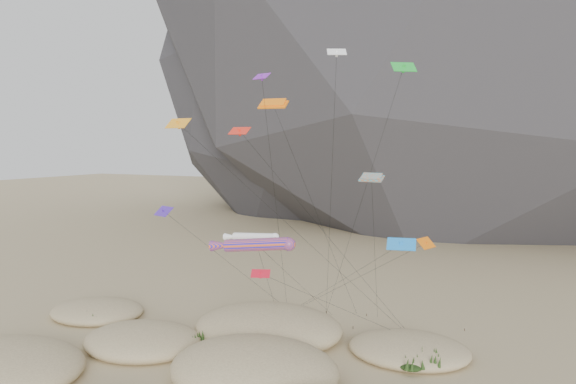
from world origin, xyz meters
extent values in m
ellipsoid|color=#2B2B30|center=(-37.00, 123.00, 44.00)|extent=(136.20, 127.83, 116.00)
ellipsoid|color=#CCB789|center=(-12.07, 6.67, 0.62)|extent=(12.05, 10.24, 2.77)
ellipsoid|color=#CCB789|center=(1.68, 4.33, 1.00)|extent=(14.72, 12.51, 4.42)
ellipsoid|color=#CCB789|center=(-2.37, 14.77, 0.88)|extent=(15.80, 13.43, 3.90)
ellipsoid|color=#CCB789|center=(12.05, 15.83, 0.52)|extent=(11.53, 9.80, 2.33)
ellipsoid|color=#CCB789|center=(-23.56, 12.49, 0.50)|extent=(11.19, 9.51, 2.22)
ellipsoid|color=black|center=(-15.13, -3.72, 0.80)|extent=(2.57, 2.20, 0.77)
ellipsoid|color=black|center=(-13.48, 6.16, 0.80)|extent=(3.24, 2.77, 0.97)
ellipsoid|color=black|center=(-7.66, 8.26, 0.70)|extent=(2.08, 1.78, 0.63)
ellipsoid|color=black|center=(1.91, 3.85, 1.10)|extent=(3.20, 2.74, 0.96)
ellipsoid|color=black|center=(4.59, 4.73, 1.00)|extent=(2.54, 2.17, 0.76)
ellipsoid|color=black|center=(-0.33, 1.95, 0.90)|extent=(2.61, 2.24, 0.78)
ellipsoid|color=black|center=(-1.77, 16.31, 1.00)|extent=(3.39, 2.90, 1.02)
ellipsoid|color=black|center=(1.46, 13.59, 0.90)|extent=(2.43, 2.08, 0.73)
ellipsoid|color=black|center=(14.32, 13.07, 0.70)|extent=(2.43, 2.08, 0.73)
ellipsoid|color=black|center=(13.21, 11.53, 0.60)|extent=(2.05, 1.76, 0.62)
ellipsoid|color=black|center=(-23.15, 13.41, 0.50)|extent=(2.33, 1.99, 0.70)
ellipsoid|color=black|center=(-21.45, 10.08, 0.40)|extent=(2.13, 1.82, 0.64)
cylinder|color=#3F2D1E|center=(-3.81, 22.58, 0.15)|extent=(0.08, 0.08, 0.30)
cylinder|color=#3F2D1E|center=(0.28, 24.48, 0.15)|extent=(0.08, 0.08, 0.30)
cylinder|color=#3F2D1E|center=(4.88, 20.66, 0.15)|extent=(0.08, 0.08, 0.30)
cylinder|color=#3F2D1E|center=(4.86, 25.52, 0.15)|extent=(0.08, 0.08, 0.30)
cylinder|color=#3F2D1E|center=(11.65, 19.82, 0.15)|extent=(0.08, 0.08, 0.30)
cylinder|color=#3F2D1E|center=(-3.60, 23.16, 0.15)|extent=(0.08, 0.08, 0.30)
cylinder|color=#3F2D1E|center=(15.85, 25.03, 0.15)|extent=(0.08, 0.08, 0.30)
cylinder|color=#3F2D1E|center=(-6.64, 24.09, 0.15)|extent=(0.08, 0.08, 0.30)
cylinder|color=orange|center=(0.85, 6.45, 11.20)|extent=(6.13, 1.41, 1.72)
sphere|color=orange|center=(3.85, 6.61, 11.44)|extent=(1.15, 1.15, 1.15)
cone|color=orange|center=(-2.44, 6.29, 10.90)|extent=(2.54, 1.12, 1.23)
cylinder|color=black|center=(0.99, 15.35, 5.60)|extent=(0.30, 17.81, 11.22)
cylinder|color=white|center=(-0.88, 9.16, 11.33)|extent=(4.74, 1.39, 1.06)
sphere|color=white|center=(1.42, 8.83, 11.52)|extent=(0.78, 0.78, 0.78)
cone|color=white|center=(-3.40, 9.52, 11.10)|extent=(1.97, 0.93, 0.80)
cylinder|color=black|center=(-2.80, 15.46, 5.67)|extent=(3.88, 12.62, 11.35)
cube|color=orange|center=(-1.36, 14.03, 23.71)|extent=(2.99, 1.42, 0.85)
cube|color=orange|center=(-1.36, 14.03, 23.93)|extent=(2.54, 1.12, 0.83)
cylinder|color=black|center=(1.08, 20.02, 11.85)|extent=(4.92, 12.00, 23.72)
cube|color=#FF601A|center=(9.98, 9.90, 16.97)|extent=(2.15, 1.15, 0.58)
cube|color=#FF601A|center=(9.98, 9.90, 17.16)|extent=(1.82, 0.92, 0.58)
cylinder|color=black|center=(8.04, 17.85, 8.49)|extent=(3.91, 15.91, 16.99)
cube|color=orange|center=(-11.04, 11.64, 21.96)|extent=(2.59, 1.36, 1.05)
cube|color=orange|center=(-11.04, 11.64, 21.81)|extent=(0.32, 0.36, 0.85)
cylinder|color=black|center=(0.31, 15.73, 11.01)|extent=(22.71, 8.21, 21.93)
cube|color=red|center=(0.62, 7.56, 8.40)|extent=(1.90, 1.47, 0.57)
cube|color=red|center=(0.62, 7.56, 8.25)|extent=(0.24, 0.21, 0.59)
cylinder|color=black|center=(6.14, 13.69, 4.22)|extent=(11.06, 12.29, 8.37)
cube|color=orange|center=(14.40, 11.09, 11.62)|extent=(1.38, 2.00, 0.82)
cube|color=orange|center=(14.40, 11.09, 11.47)|extent=(0.35, 0.30, 0.60)
cylinder|color=black|center=(5.29, 16.84, 5.83)|extent=(18.23, 11.52, 11.59)
cube|color=white|center=(5.96, 12.11, 28.04)|extent=(1.91, 1.55, 0.68)
cube|color=white|center=(5.96, 12.11, 27.89)|extent=(0.28, 0.28, 0.58)
cylinder|color=black|center=(3.12, 18.29, 14.04)|extent=(5.71, 12.39, 28.00)
cube|color=green|center=(11.55, 13.96, 26.61)|extent=(2.31, 2.04, 0.94)
cube|color=green|center=(11.55, 13.96, 26.46)|extent=(0.40, 0.42, 0.70)
cylinder|color=black|center=(5.91, 19.22, 13.33)|extent=(11.30, 10.55, 26.57)
cube|color=#1A80E2|center=(13.39, 6.69, 12.17)|extent=(2.37, 1.56, 0.79)
cube|color=#1A80E2|center=(13.39, 6.69, 12.02)|extent=(0.30, 0.27, 0.75)
cylinder|color=black|center=(4.79, 14.64, 6.11)|extent=(17.23, 15.92, 12.15)
cube|color=#441DAE|center=(-13.06, 11.63, 12.82)|extent=(2.48, 1.81, 0.94)
cube|color=#441DAE|center=(-13.06, 11.63, 12.67)|extent=(0.36, 0.39, 0.75)
cylinder|color=black|center=(-8.33, 17.40, 6.43)|extent=(9.50, 11.57, 12.78)
cube|color=purple|center=(-1.45, 11.82, 26.23)|extent=(1.77, 1.20, 0.62)
cube|color=purple|center=(-1.45, 11.82, 26.08)|extent=(0.23, 0.23, 0.56)
cylinder|color=black|center=(-2.63, 17.20, 13.14)|extent=(2.39, 10.79, 26.19)
cube|color=red|center=(-2.56, 9.52, 21.07)|extent=(1.93, 1.02, 0.71)
cube|color=red|center=(-2.56, 9.52, 20.92)|extent=(0.23, 0.21, 0.66)
cylinder|color=black|center=(4.55, 14.67, 10.56)|extent=(14.25, 10.33, 21.04)
camera|label=1|loc=(23.75, -35.60, 19.88)|focal=35.00mm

